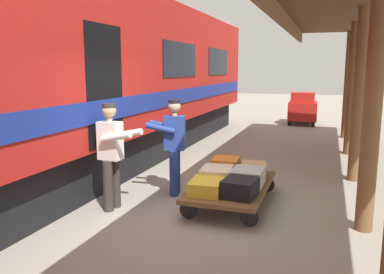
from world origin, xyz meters
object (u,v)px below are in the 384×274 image
object	(u,v)px
suitcase_orange_carryall	(226,166)
train_car	(31,79)
luggage_cart	(232,187)
suitcase_cream_canvas	(217,175)
suitcase_gray_aluminum	(248,177)
suitcase_black_hardshell	(240,188)
porter_in_overalls	(174,144)
porter_by_door	(112,153)
baggage_tug	(303,109)
suitcase_tan_vintage	(254,170)
suitcase_yellow_case	(207,186)

from	to	relation	value
suitcase_orange_carryall	train_car	bearing A→B (deg)	17.54
luggage_cart	suitcase_cream_canvas	world-z (taller)	suitcase_cream_canvas
suitcase_gray_aluminum	suitcase_black_hardshell	distance (m)	0.59
suitcase_orange_carryall	porter_in_overalls	world-z (taller)	porter_in_overalls
suitcase_cream_canvas	suitcase_black_hardshell	distance (m)	0.79
suitcase_cream_canvas	suitcase_orange_carryall	bearing A→B (deg)	-90.00
porter_by_door	baggage_tug	xyz separation A→B (m)	(-2.22, -11.16, -0.30)
porter_in_overalls	baggage_tug	bearing A→B (deg)	-98.88
luggage_cart	suitcase_black_hardshell	size ratio (longest dim) A/B	4.03
suitcase_black_hardshell	suitcase_tan_vintage	size ratio (longest dim) A/B	0.98
suitcase_orange_carryall	baggage_tug	world-z (taller)	baggage_tug
train_car	suitcase_orange_carryall	distance (m)	3.80
suitcase_yellow_case	porter_in_overalls	distance (m)	1.23
luggage_cart	suitcase_cream_canvas	size ratio (longest dim) A/B	3.45
suitcase_tan_vintage	porter_in_overalls	size ratio (longest dim) A/B	0.32
suitcase_gray_aluminum	train_car	bearing A→B (deg)	6.81
porter_in_overalls	suitcase_orange_carryall	bearing A→B (deg)	-153.16
suitcase_gray_aluminum	porter_in_overalls	distance (m)	1.45
suitcase_black_hardshell	baggage_tug	world-z (taller)	baggage_tug
suitcase_cream_canvas	porter_by_door	bearing A→B (deg)	30.63
train_car	suitcase_black_hardshell	bearing A→B (deg)	178.04
suitcase_gray_aluminum	porter_by_door	xyz separation A→B (m)	(2.00, 0.88, 0.45)
suitcase_gray_aluminum	porter_by_door	bearing A→B (deg)	23.63
luggage_cart	suitcase_orange_carryall	world-z (taller)	suitcase_orange_carryall
suitcase_cream_canvas	suitcase_gray_aluminum	size ratio (longest dim) A/B	1.03
porter_in_overalls	porter_by_door	world-z (taller)	same
suitcase_tan_vintage	porter_by_door	bearing A→B (deg)	36.17
suitcase_cream_canvas	train_car	bearing A→B (deg)	7.87
suitcase_yellow_case	porter_in_overalls	bearing A→B (deg)	-41.57
porter_in_overalls	suitcase_cream_canvas	bearing A→B (deg)	169.21
suitcase_black_hardshell	luggage_cart	bearing A→B (deg)	-66.04
porter_in_overalls	baggage_tug	world-z (taller)	porter_in_overalls
suitcase_tan_vintage	porter_in_overalls	bearing A→B (deg)	17.35
train_car	porter_by_door	bearing A→B (deg)	167.07
porter_in_overalls	baggage_tug	xyz separation A→B (m)	(-1.58, -10.13, -0.30)
porter_in_overalls	porter_by_door	distance (m)	1.22
luggage_cart	suitcase_orange_carryall	xyz separation A→B (m)	(0.26, -0.59, 0.20)
luggage_cart	suitcase_tan_vintage	bearing A→B (deg)	-113.96
suitcase_orange_carryall	porter_by_door	size ratio (longest dim) A/B	0.29
suitcase_orange_carryall	porter_by_door	xyz separation A→B (m)	(1.48, 1.46, 0.44)
train_car	porter_in_overalls	bearing A→B (deg)	-165.91
suitcase_gray_aluminum	suitcase_tan_vintage	bearing A→B (deg)	-90.00
suitcase_cream_canvas	baggage_tug	size ratio (longest dim) A/B	0.36
suitcase_yellow_case	baggage_tug	size ratio (longest dim) A/B	0.36
suitcase_yellow_case	baggage_tug	distance (m)	10.90
suitcase_yellow_case	suitcase_black_hardshell	world-z (taller)	suitcase_black_hardshell
suitcase_yellow_case	porter_by_door	xyz separation A→B (m)	(1.48, 0.29, 0.48)
suitcase_yellow_case	suitcase_tan_vintage	xyz separation A→B (m)	(-0.52, -1.17, 0.02)
suitcase_cream_canvas	suitcase_orange_carryall	size ratio (longest dim) A/B	1.24
train_car	suitcase_cream_canvas	bearing A→B (deg)	-172.13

